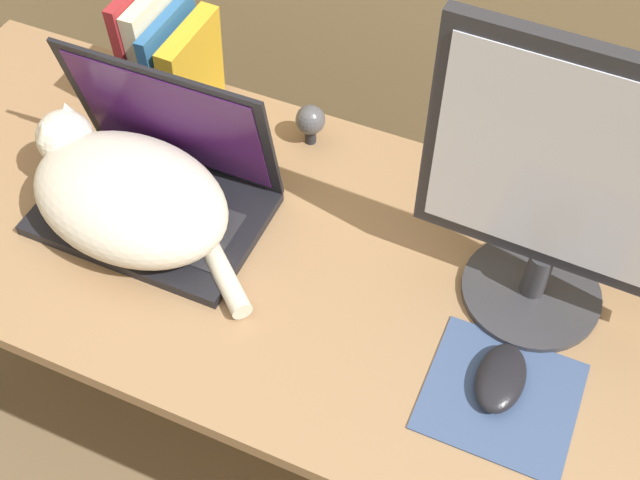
{
  "coord_description": "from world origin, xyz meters",
  "views": [
    {
      "loc": [
        0.42,
        -0.37,
        1.7
      ],
      "look_at": [
        0.14,
        0.28,
        0.81
      ],
      "focal_mm": 45.0,
      "sensor_mm": 36.0,
      "label": 1
    }
  ],
  "objects_px": {
    "external_monitor": "(567,191)",
    "computer_mouse": "(501,378)",
    "laptop": "(158,185)",
    "book_row": "(170,64)",
    "webcam": "(309,120)",
    "cat": "(126,194)"
  },
  "relations": [
    {
      "from": "laptop",
      "to": "cat",
      "type": "xyz_separation_m",
      "value": [
        -0.02,
        -0.05,
        0.02
      ]
    },
    {
      "from": "external_monitor",
      "to": "webcam",
      "type": "xyz_separation_m",
      "value": [
        -0.44,
        0.17,
        -0.18
      ]
    },
    {
      "from": "external_monitor",
      "to": "computer_mouse",
      "type": "relative_size",
      "value": 4.0
    },
    {
      "from": "external_monitor",
      "to": "computer_mouse",
      "type": "bearing_deg",
      "value": -90.61
    },
    {
      "from": "external_monitor",
      "to": "computer_mouse",
      "type": "xyz_separation_m",
      "value": [
        -0.0,
        -0.17,
        -0.21
      ]
    },
    {
      "from": "laptop",
      "to": "webcam",
      "type": "bearing_deg",
      "value": 55.7
    },
    {
      "from": "book_row",
      "to": "webcam",
      "type": "relative_size",
      "value": 3.22
    },
    {
      "from": "laptop",
      "to": "external_monitor",
      "type": "bearing_deg",
      "value": 6.45
    },
    {
      "from": "book_row",
      "to": "cat",
      "type": "bearing_deg",
      "value": -75.28
    },
    {
      "from": "cat",
      "to": "laptop",
      "type": "bearing_deg",
      "value": 70.26
    },
    {
      "from": "external_monitor",
      "to": "book_row",
      "type": "relative_size",
      "value": 1.84
    },
    {
      "from": "cat",
      "to": "book_row",
      "type": "distance_m",
      "value": 0.27
    },
    {
      "from": "cat",
      "to": "webcam",
      "type": "xyz_separation_m",
      "value": [
        0.18,
        0.29,
        -0.02
      ]
    },
    {
      "from": "cat",
      "to": "external_monitor",
      "type": "bearing_deg",
      "value": 11.14
    },
    {
      "from": "laptop",
      "to": "external_monitor",
      "type": "height_order",
      "value": "external_monitor"
    },
    {
      "from": "cat",
      "to": "computer_mouse",
      "type": "distance_m",
      "value": 0.62
    },
    {
      "from": "computer_mouse",
      "to": "book_row",
      "type": "distance_m",
      "value": 0.76
    },
    {
      "from": "cat",
      "to": "external_monitor",
      "type": "relative_size",
      "value": 0.97
    },
    {
      "from": "computer_mouse",
      "to": "webcam",
      "type": "bearing_deg",
      "value": 142.79
    },
    {
      "from": "cat",
      "to": "webcam",
      "type": "height_order",
      "value": "cat"
    },
    {
      "from": "book_row",
      "to": "computer_mouse",
      "type": "bearing_deg",
      "value": -24.03
    },
    {
      "from": "laptop",
      "to": "webcam",
      "type": "xyz_separation_m",
      "value": [
        0.16,
        0.23,
        -0.0
      ]
    }
  ]
}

